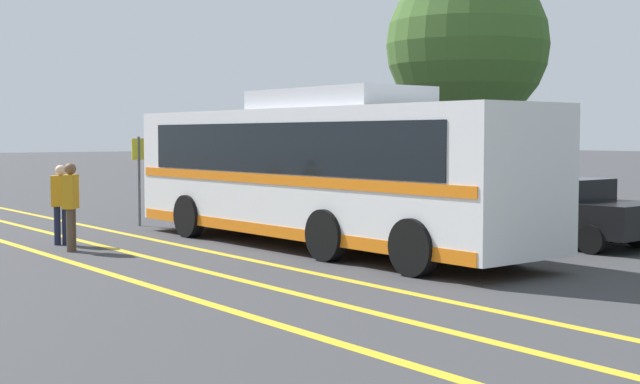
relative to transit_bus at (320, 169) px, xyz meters
name	(u,v)px	position (x,y,z in m)	size (l,w,h in m)	color
ground_plane	(301,240)	(-1.38, 0.47, -1.69)	(220.00, 220.00, 0.00)	#38383A
lane_strip_0	(231,256)	(-0.02, -2.20, -1.69)	(0.20, 31.22, 0.01)	gold
lane_strip_1	(167,262)	(-0.02, -3.61, -1.69)	(0.20, 31.22, 0.01)	gold
lane_strip_2	(94,269)	(-0.02, -5.08, -1.69)	(0.20, 31.22, 0.01)	gold
curb_strip	(502,228)	(-0.02, 5.74, -1.62)	(39.22, 0.36, 0.15)	#99999E
transit_bus	(320,169)	(0.00, 0.00, 0.00)	(11.60, 2.90, 3.36)	white
parked_car_0	(252,185)	(-9.53, 4.34, -0.91)	(4.79, 2.10, 1.57)	maroon
parked_car_1	(356,195)	(-3.88, 4.12, -0.92)	(4.83, 2.12, 1.56)	black
parked_car_2	(565,211)	(2.81, 4.59, -0.95)	(4.04, 2.18, 1.46)	black
pedestrian_0	(61,199)	(-3.80, -4.25, -0.69)	(0.36, 0.47, 1.75)	#191E38
pedestrian_1	(71,201)	(-2.62, -4.48, -0.64)	(0.46, 0.44, 1.83)	brown
bus_stop_sign	(139,170)	(-6.56, -1.08, -0.20)	(0.07, 0.40, 2.37)	#59595E
tree_2	(467,45)	(-2.93, 7.45, 3.29)	(4.66, 4.66, 7.32)	#513823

